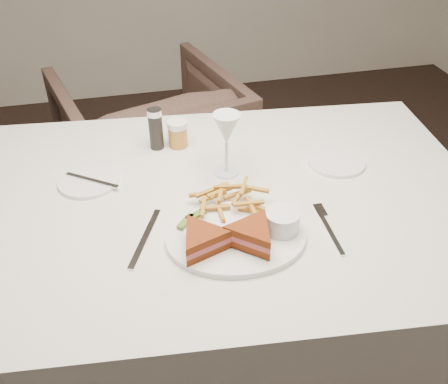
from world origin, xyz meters
The scene contains 3 objects.
table centered at (0.28, 0.24, 0.38)m, with size 1.36×0.91×0.75m, color silver.
chair_far centered at (0.18, 1.22, 0.37)m, with size 0.72×0.67×0.74m, color #4B352E.
table_setting centered at (0.28, 0.17, 0.79)m, with size 0.83×0.67×0.18m.
Camera 1 is at (0.06, -0.75, 1.51)m, focal length 40.00 mm.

